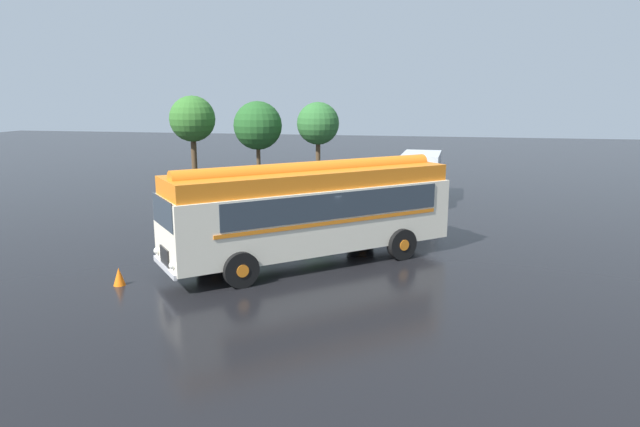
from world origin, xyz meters
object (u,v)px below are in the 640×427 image
object	(u,v)px
car_near_left	(311,182)
car_mid_left	(363,186)
traffic_cone	(119,277)
vintage_bus	(311,208)
box_van	(420,176)

from	to	relation	value
car_near_left	car_mid_left	size ratio (longest dim) A/B	0.98
traffic_cone	car_mid_left	bearing A→B (deg)	69.78
traffic_cone	car_near_left	bearing A→B (deg)	81.07
vintage_bus	traffic_cone	distance (m)	6.49
box_van	traffic_cone	distance (m)	18.16
box_van	traffic_cone	bearing A→B (deg)	-117.77
car_near_left	box_van	size ratio (longest dim) A/B	0.73
car_near_left	traffic_cone	size ratio (longest dim) A/B	7.72
vintage_bus	car_near_left	distance (m)	12.55
vintage_bus	box_van	xyz separation A→B (m)	(3.26, 12.48, -0.53)
car_mid_left	box_van	distance (m)	3.17
vintage_bus	traffic_cone	world-z (taller)	vintage_bus
car_mid_left	traffic_cone	distance (m)	15.95
box_van	traffic_cone	size ratio (longest dim) A/B	10.63
box_van	car_near_left	bearing A→B (deg)	-177.47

